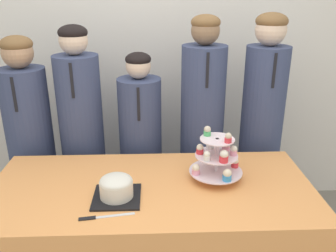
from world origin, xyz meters
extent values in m
cube|color=silver|center=(0.00, 1.58, 1.35)|extent=(9.00, 0.06, 2.70)
cube|color=#EF9951|center=(0.00, 0.39, 0.39)|extent=(1.72, 0.79, 0.78)
cube|color=black|center=(-0.17, 0.29, 0.78)|extent=(0.24, 0.24, 0.01)
cylinder|color=silver|center=(-0.17, 0.29, 0.83)|extent=(0.17, 0.17, 0.08)
ellipsoid|color=silver|center=(-0.17, 0.29, 0.87)|extent=(0.16, 0.16, 0.06)
cube|color=silver|center=(-0.16, 0.13, 0.78)|extent=(0.18, 0.04, 0.00)
cube|color=black|center=(-0.29, 0.12, 0.78)|extent=(0.08, 0.03, 0.01)
cylinder|color=silver|center=(0.35, 0.46, 0.90)|extent=(0.02, 0.02, 0.24)
cylinder|color=silver|center=(0.35, 0.46, 0.82)|extent=(0.29, 0.29, 0.01)
cylinder|color=silver|center=(0.35, 0.46, 0.92)|extent=(0.23, 0.23, 0.01)
cylinder|color=silver|center=(0.35, 0.46, 1.01)|extent=(0.18, 0.18, 0.01)
cylinder|color=pink|center=(0.24, 0.43, 0.84)|extent=(0.04, 0.04, 0.03)
sphere|color=#F4E5C6|center=(0.24, 0.43, 0.87)|extent=(0.04, 0.04, 0.04)
cylinder|color=#3893DB|center=(0.39, 0.35, 0.84)|extent=(0.05, 0.05, 0.03)
sphere|color=#F4E5C6|center=(0.39, 0.35, 0.87)|extent=(0.05, 0.05, 0.05)
cylinder|color=#E5333D|center=(0.47, 0.50, 0.84)|extent=(0.04, 0.04, 0.03)
sphere|color=#F4E5C6|center=(0.47, 0.50, 0.87)|extent=(0.04, 0.04, 0.04)
cylinder|color=white|center=(0.32, 0.58, 0.84)|extent=(0.04, 0.04, 0.03)
sphere|color=white|center=(0.32, 0.58, 0.87)|extent=(0.04, 0.04, 0.04)
cylinder|color=white|center=(0.29, 0.39, 0.94)|extent=(0.04, 0.04, 0.03)
sphere|color=white|center=(0.29, 0.39, 0.96)|extent=(0.03, 0.03, 0.03)
cylinder|color=#E5333D|center=(0.38, 0.38, 0.94)|extent=(0.05, 0.05, 0.03)
sphere|color=white|center=(0.38, 0.38, 0.97)|extent=(0.04, 0.04, 0.04)
cylinder|color=pink|center=(0.44, 0.46, 0.94)|extent=(0.04, 0.04, 0.03)
sphere|color=white|center=(0.44, 0.46, 0.96)|extent=(0.04, 0.04, 0.04)
cylinder|color=pink|center=(0.42, 0.52, 0.94)|extent=(0.04, 0.04, 0.03)
sphere|color=white|center=(0.42, 0.52, 0.96)|extent=(0.04, 0.04, 0.04)
cylinder|color=white|center=(0.33, 0.55, 0.94)|extent=(0.04, 0.04, 0.02)
sphere|color=#F4E5C6|center=(0.33, 0.55, 0.96)|extent=(0.04, 0.04, 0.04)
cylinder|color=#E5333D|center=(0.27, 0.48, 0.94)|extent=(0.04, 0.04, 0.02)
sphere|color=#F4E5C6|center=(0.27, 0.48, 0.96)|extent=(0.04, 0.04, 0.04)
cylinder|color=#4CB766|center=(0.31, 0.51, 1.03)|extent=(0.04, 0.04, 0.02)
sphere|color=beige|center=(0.31, 0.51, 1.05)|extent=(0.04, 0.04, 0.04)
cylinder|color=#E5333D|center=(0.40, 0.41, 1.03)|extent=(0.04, 0.04, 0.02)
sphere|color=beige|center=(0.40, 0.41, 1.05)|extent=(0.04, 0.04, 0.04)
cylinder|color=#384266|center=(-0.84, 1.04, 0.64)|extent=(0.31, 0.31, 1.28)
sphere|color=tan|center=(-0.84, 1.04, 1.38)|extent=(0.20, 0.20, 0.20)
ellipsoid|color=brown|center=(-0.84, 1.04, 1.44)|extent=(0.20, 0.20, 0.11)
cube|color=black|center=(-0.84, 0.88, 1.15)|extent=(0.02, 0.01, 0.22)
cylinder|color=#384266|center=(-0.48, 1.04, 0.68)|extent=(0.30, 0.30, 1.36)
sphere|color=beige|center=(-0.48, 1.04, 1.45)|extent=(0.18, 0.18, 0.18)
ellipsoid|color=black|center=(-0.48, 1.04, 1.50)|extent=(0.18, 0.18, 0.10)
cube|color=black|center=(-0.48, 0.89, 1.23)|extent=(0.02, 0.01, 0.22)
cylinder|color=#384266|center=(-0.08, 1.04, 0.60)|extent=(0.29, 0.29, 1.21)
sphere|color=beige|center=(-0.08, 1.04, 1.29)|extent=(0.16, 0.16, 0.16)
ellipsoid|color=black|center=(-0.08, 1.04, 1.34)|extent=(0.17, 0.17, 0.09)
cube|color=black|center=(-0.08, 0.89, 1.08)|extent=(0.02, 0.01, 0.22)
cylinder|color=#384266|center=(0.35, 1.04, 0.71)|extent=(0.30, 0.30, 1.42)
sphere|color=#8E6B4C|center=(0.35, 1.04, 1.51)|extent=(0.18, 0.18, 0.18)
ellipsoid|color=brown|center=(0.35, 1.04, 1.56)|extent=(0.19, 0.19, 0.10)
cube|color=black|center=(0.35, 0.88, 1.29)|extent=(0.02, 0.01, 0.22)
cylinder|color=#384266|center=(0.77, 1.04, 0.71)|extent=(0.29, 0.29, 1.41)
sphere|color=beige|center=(0.77, 1.04, 1.51)|extent=(0.20, 0.20, 0.20)
ellipsoid|color=brown|center=(0.77, 1.04, 1.57)|extent=(0.20, 0.20, 0.11)
cube|color=black|center=(0.77, 0.89, 1.28)|extent=(0.02, 0.01, 0.22)
camera|label=1|loc=(0.02, -1.25, 1.76)|focal=38.00mm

